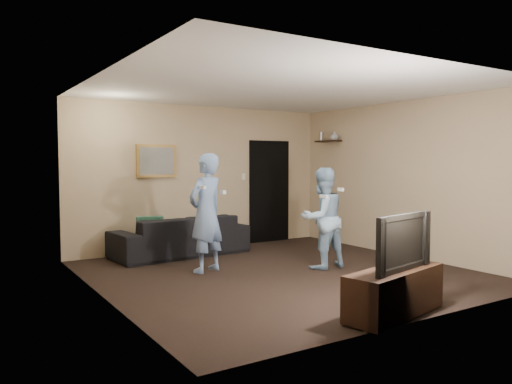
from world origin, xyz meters
TOP-DOWN VIEW (x-y plane):
  - ground at (0.00, 0.00)m, footprint 5.00×5.00m
  - ceiling at (0.00, 0.00)m, footprint 5.00×5.00m
  - wall_back at (0.00, 2.50)m, footprint 5.00×0.04m
  - wall_front at (0.00, -2.50)m, footprint 5.00×0.04m
  - wall_left at (-2.50, 0.00)m, footprint 0.04×5.00m
  - wall_right at (2.50, 0.00)m, footprint 0.04×5.00m
  - sofa at (-0.67, 2.01)m, footprint 2.36×1.09m
  - throw_pillow at (-1.20, 2.01)m, footprint 0.45×0.23m
  - painting_frame at (-0.90, 2.48)m, footprint 0.72×0.05m
  - painting_canvas at (-0.90, 2.45)m, footprint 0.62×0.01m
  - doorway at (1.45, 2.47)m, footprint 0.90×0.06m
  - light_switch at (0.85, 2.48)m, footprint 0.08×0.02m
  - wall_shelf at (2.39, 1.80)m, footprint 0.20×0.60m
  - shelf_vase at (2.39, 1.62)m, footprint 0.20×0.20m
  - shelf_figurine at (2.39, 2.01)m, footprint 0.06×0.06m
  - tv_console at (-0.15, -2.25)m, footprint 1.37×0.70m
  - television at (-0.15, -2.25)m, footprint 1.01×0.35m
  - wii_player_left at (-0.86, 0.63)m, footprint 0.73×0.61m
  - wii_player_right at (0.71, -0.06)m, footprint 0.73×0.58m

SIDE VIEW (x-z plane):
  - ground at x=0.00m, z-range 0.00..0.00m
  - tv_console at x=-0.15m, z-range 0.02..0.48m
  - sofa at x=-0.67m, z-range 0.00..0.67m
  - throw_pillow at x=-1.20m, z-range 0.27..0.69m
  - wii_player_right at x=0.71m, z-range 0.00..1.50m
  - television at x=-0.15m, z-range 0.48..1.06m
  - wii_player_left at x=-0.86m, z-range 0.00..1.71m
  - doorway at x=1.45m, z-range 0.00..2.00m
  - wall_back at x=0.00m, z-range 0.00..2.60m
  - wall_front at x=0.00m, z-range 0.00..2.60m
  - wall_left at x=-2.50m, z-range 0.00..2.60m
  - wall_right at x=2.50m, z-range 0.00..2.60m
  - light_switch at x=0.85m, z-range 1.24..1.36m
  - painting_frame at x=-0.90m, z-range 1.32..1.89m
  - painting_canvas at x=-0.90m, z-range 1.37..1.83m
  - wall_shelf at x=2.39m, z-range 1.98..2.00m
  - shelf_vase at x=2.39m, z-range 2.00..2.17m
  - shelf_figurine at x=2.39m, z-range 2.00..2.18m
  - ceiling at x=0.00m, z-range 2.58..2.62m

